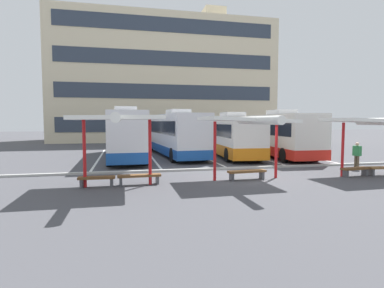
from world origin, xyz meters
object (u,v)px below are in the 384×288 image
object	(u,v)px
coach_bus_0	(125,134)
waiting_passenger_0	(357,154)
waiting_shelter_2	(375,122)
waiting_shelter_1	(249,121)
bench_2	(247,173)
coach_bus_3	(272,135)
bench_1	(139,177)
coach_bus_2	(227,136)
bench_3	(355,170)
waiting_shelter_0	(117,119)
bench_0	(97,179)
coach_bus_1	(174,134)

from	to	relation	value
coach_bus_0	waiting_passenger_0	world-z (taller)	coach_bus_0
waiting_shelter_2	waiting_shelter_1	bearing A→B (deg)	176.87
waiting_shelter_2	waiting_passenger_0	distance (m)	3.11
waiting_shelter_1	bench_2	bearing A→B (deg)	90.00
bench_2	coach_bus_3	bearing A→B (deg)	57.16
coach_bus_0	coach_bus_3	xyz separation A→B (m)	(11.87, -0.80, -0.08)
bench_1	coach_bus_2	bearing A→B (deg)	53.91
bench_2	bench_3	bearing A→B (deg)	-3.46
waiting_shelter_2	bench_3	bearing A→B (deg)	169.76
coach_bus_2	waiting_shelter_0	xyz separation A→B (m)	(-8.60, -10.92, 1.27)
coach_bus_0	waiting_shelter_2	distance (m)	16.49
waiting_shelter_1	waiting_passenger_0	size ratio (longest dim) A/B	3.10
bench_0	bench_3	size ratio (longest dim) A/B	0.95
coach_bus_2	bench_0	size ratio (longest dim) A/B	7.70
waiting_shelter_0	bench_2	size ratio (longest dim) A/B	2.59
waiting_shelter_0	waiting_passenger_0	bearing A→B (deg)	9.21
waiting_shelter_0	bench_0	size ratio (longest dim) A/B	3.23
coach_bus_1	coach_bus_2	xyz separation A→B (m)	(4.29, -1.13, -0.14)
coach_bus_0	waiting_shelter_2	xyz separation A→B (m)	(12.30, -10.95, 0.95)
coach_bus_2	coach_bus_3	xyz separation A→B (m)	(3.63, -0.85, 0.11)
bench_3	coach_bus_0	bearing A→B (deg)	136.59
bench_1	bench_3	xyz separation A→B (m)	(10.87, -0.27, -0.01)
coach_bus_2	waiting_passenger_0	bearing A→B (deg)	-59.86
coach_bus_3	waiting_shelter_0	world-z (taller)	coach_bus_3
coach_bus_2	bench_3	distance (m)	11.36
coach_bus_1	waiting_passenger_0	distance (m)	13.59
bench_0	waiting_shelter_2	distance (m)	13.78
bench_2	waiting_passenger_0	distance (m)	7.86
bench_2	waiting_passenger_0	bearing A→B (deg)	13.11
coach_bus_3	bench_0	bearing A→B (deg)	-143.23
bench_3	bench_1	bearing A→B (deg)	178.57
waiting_shelter_0	waiting_shelter_1	distance (m)	6.02
bench_0	waiting_shelter_0	bearing A→B (deg)	-15.91
waiting_shelter_1	coach_bus_1	bearing A→B (deg)	98.23
waiting_shelter_1	bench_2	xyz separation A→B (m)	(-0.00, 0.15, -2.46)
bench_1	waiting_shelter_2	world-z (taller)	waiting_shelter_2
bench_1	coach_bus_3	bearing A→B (deg)	40.59
waiting_shelter_1	waiting_passenger_0	xyz separation A→B (m)	(7.64, 1.92, -1.91)
coach_bus_2	bench_2	xyz separation A→B (m)	(-2.58, -10.49, -1.27)
coach_bus_3	waiting_shelter_1	distance (m)	11.64
coach_bus_3	coach_bus_1	bearing A→B (deg)	165.97
coach_bus_0	bench_1	size ratio (longest dim) A/B	6.31
waiting_shelter_0	waiting_shelter_2	xyz separation A→B (m)	(12.67, -0.07, -0.13)
coach_bus_0	coach_bus_1	distance (m)	4.12
coach_bus_1	bench_0	world-z (taller)	coach_bus_1
coach_bus_2	waiting_shelter_2	size ratio (longest dim) A/B	2.56
coach_bus_1	bench_2	distance (m)	11.82
bench_2	bench_3	distance (m)	5.76
bench_3	waiting_passenger_0	bearing A→B (deg)	48.36
bench_0	waiting_shelter_2	size ratio (longest dim) A/B	0.33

